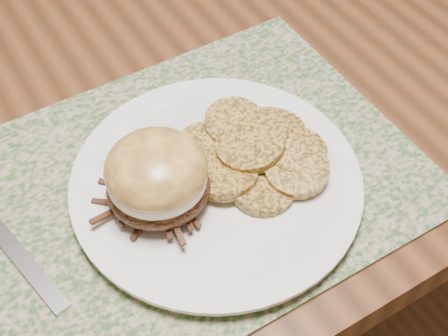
# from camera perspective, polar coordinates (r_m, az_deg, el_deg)

# --- Properties ---
(ground) EXTENTS (3.50, 3.50, 0.00)m
(ground) POSITION_cam_1_polar(r_m,az_deg,el_deg) (1.42, 1.02, -9.49)
(ground) COLOR brown
(ground) RESTS_ON ground
(dining_table) EXTENTS (1.50, 0.90, 0.75)m
(dining_table) POSITION_cam_1_polar(r_m,az_deg,el_deg) (0.90, 1.62, 12.21)
(dining_table) COLOR brown
(dining_table) RESTS_ON ground
(placemat) EXTENTS (0.45, 0.33, 0.00)m
(placemat) POSITION_cam_1_polar(r_m,az_deg,el_deg) (0.61, -3.73, -1.36)
(placemat) COLOR #38572D
(placemat) RESTS_ON dining_table
(dinner_plate) EXTENTS (0.26, 0.26, 0.02)m
(dinner_plate) POSITION_cam_1_polar(r_m,az_deg,el_deg) (0.59, -0.71, -1.44)
(dinner_plate) COLOR white
(dinner_plate) RESTS_ON placemat
(pork_sandwich) EXTENTS (0.12, 0.12, 0.07)m
(pork_sandwich) POSITION_cam_1_polar(r_m,az_deg,el_deg) (0.55, -6.15, -0.84)
(pork_sandwich) COLOR black
(pork_sandwich) RESTS_ON dinner_plate
(roasted_potatoes) EXTENTS (0.16, 0.16, 0.04)m
(roasted_potatoes) POSITION_cam_1_polar(r_m,az_deg,el_deg) (0.60, 2.96, 1.58)
(roasted_potatoes) COLOR #B38434
(roasted_potatoes) RESTS_ON dinner_plate
(fork) EXTENTS (0.05, 0.18, 0.00)m
(fork) POSITION_cam_1_polar(r_m,az_deg,el_deg) (0.60, -19.31, -6.21)
(fork) COLOR silver
(fork) RESTS_ON placemat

